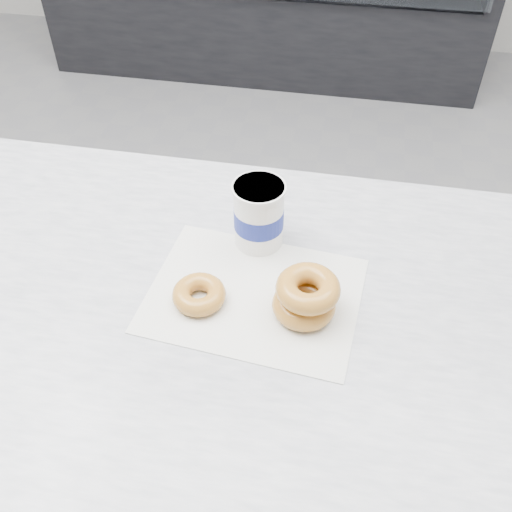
{
  "coord_description": "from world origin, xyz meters",
  "views": [
    {
      "loc": [
        0.55,
        -1.18,
        1.6
      ],
      "look_at": [
        0.42,
        -0.52,
        0.93
      ],
      "focal_mm": 40.0,
      "sensor_mm": 36.0,
      "label": 1
    }
  ],
  "objects_px": {
    "donut_single": "(199,294)",
    "coffee_cup": "(259,214)",
    "counter": "(66,409)",
    "donut_stack": "(306,297)"
  },
  "relations": [
    {
      "from": "counter",
      "to": "donut_single",
      "type": "height_order",
      "value": "donut_single"
    },
    {
      "from": "donut_stack",
      "to": "coffee_cup",
      "type": "bearing_deg",
      "value": 124.22
    },
    {
      "from": "counter",
      "to": "coffee_cup",
      "type": "distance_m",
      "value": 0.67
    },
    {
      "from": "coffee_cup",
      "to": "donut_single",
      "type": "bearing_deg",
      "value": -131.43
    },
    {
      "from": "counter",
      "to": "coffee_cup",
      "type": "relative_size",
      "value": 24.75
    },
    {
      "from": "counter",
      "to": "donut_stack",
      "type": "relative_size",
      "value": 22.24
    },
    {
      "from": "donut_single",
      "to": "coffee_cup",
      "type": "bearing_deg",
      "value": 66.7
    },
    {
      "from": "donut_single",
      "to": "donut_stack",
      "type": "bearing_deg",
      "value": 2.99
    },
    {
      "from": "donut_single",
      "to": "coffee_cup",
      "type": "distance_m",
      "value": 0.18
    },
    {
      "from": "donut_single",
      "to": "donut_stack",
      "type": "relative_size",
      "value": 0.63
    }
  ]
}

